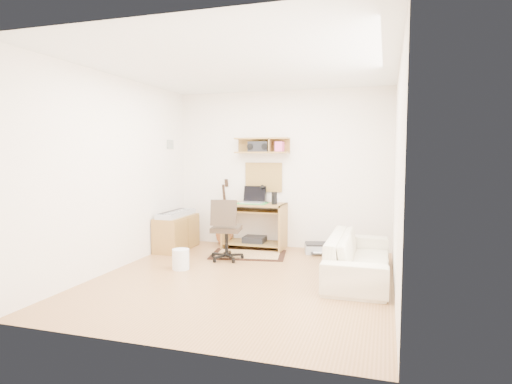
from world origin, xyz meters
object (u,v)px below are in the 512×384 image
(task_chair, at_px, (226,229))
(printer, at_px, (318,248))
(sofa, at_px, (359,249))
(cabinet, at_px, (176,233))
(desk, at_px, (255,226))

(task_chair, distance_m, printer, 1.52)
(printer, bearing_deg, sofa, -74.26)
(cabinet, relative_size, sofa, 0.48)
(sofa, bearing_deg, desk, 54.80)
(task_chair, relative_size, printer, 2.28)
(cabinet, bearing_deg, task_chair, -21.64)
(desk, height_order, cabinet, desk)
(desk, relative_size, sofa, 0.54)
(printer, xyz_separation_m, sofa, (0.70, -1.20, 0.28))
(desk, height_order, task_chair, task_chair)
(desk, bearing_deg, sofa, -35.20)
(printer, bearing_deg, desk, 163.23)
(cabinet, height_order, sofa, sofa)
(cabinet, bearing_deg, desk, 20.74)
(task_chair, xyz_separation_m, printer, (1.23, 0.82, -0.37))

